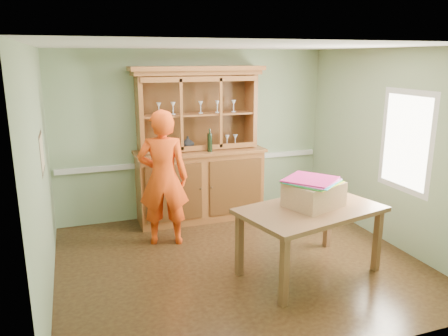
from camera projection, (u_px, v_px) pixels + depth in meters
name	position (u px, v px, depth m)	size (l,w,h in m)	color
floor	(239.00, 262.00, 5.66)	(4.50, 4.50, 0.00)	#4D3518
ceiling	(241.00, 46.00, 4.99)	(4.50, 4.50, 0.00)	white
wall_back	(195.00, 134.00, 7.15)	(4.50, 4.50, 0.00)	gray
wall_left	(41.00, 177.00, 4.59)	(4.00, 4.00, 0.00)	gray
wall_right	(390.00, 148.00, 6.05)	(4.00, 4.00, 0.00)	gray
wall_front	(331.00, 215.00, 3.50)	(4.50, 4.50, 0.00)	gray
chair_rail	(196.00, 161.00, 7.24)	(4.41, 0.05, 0.08)	silver
framed_map	(42.00, 153.00, 4.83)	(0.03, 0.60, 0.46)	#302213
window_panel	(406.00, 142.00, 5.73)	(0.03, 0.96, 1.36)	silver
china_hutch	(199.00, 167.00, 7.01)	(2.08, 0.69, 2.44)	brown
dining_table	(310.00, 216.00, 5.22)	(1.86, 1.36, 0.84)	brown
cardboard_box	(314.00, 194.00, 5.22)	(0.63, 0.50, 0.29)	tan
kite_stack	(313.00, 181.00, 5.18)	(0.76, 0.76, 0.05)	yellow
person	(163.00, 178.00, 6.03)	(0.70, 0.46, 1.91)	#E8430E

